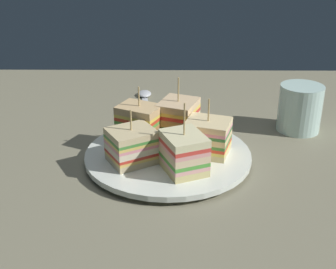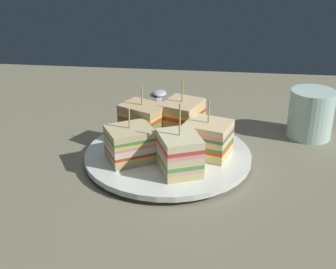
{
  "view_description": "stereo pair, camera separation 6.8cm",
  "coord_description": "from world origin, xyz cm",
  "px_view_note": "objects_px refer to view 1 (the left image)",
  "views": [
    {
      "loc": [
        0.65,
        -61.98,
        33.19
      ],
      "look_at": [
        0.0,
        0.0,
        4.52
      ],
      "focal_mm": 48.58,
      "sensor_mm": 36.0,
      "label": 1
    },
    {
      "loc": [
        7.46,
        -61.54,
        33.19
      ],
      "look_at": [
        0.0,
        0.0,
        4.52
      ],
      "focal_mm": 48.58,
      "sensor_mm": 36.0,
      "label": 2
    }
  ],
  "objects_px": {
    "drinking_glass": "(300,111)",
    "chip_pile": "(166,142)",
    "sandwich_wedge_0": "(208,138)",
    "sandwich_wedge_2": "(140,124)",
    "sandwich_wedge_3": "(132,146)",
    "spoon": "(145,97)",
    "plate": "(168,156)",
    "sandwich_wedge_4": "(184,153)",
    "sandwich_wedge_1": "(178,119)"
  },
  "relations": [
    {
      "from": "plate",
      "to": "sandwich_wedge_0",
      "type": "height_order",
      "value": "sandwich_wedge_0"
    },
    {
      "from": "sandwich_wedge_3",
      "to": "sandwich_wedge_2",
      "type": "bearing_deg",
      "value": 54.12
    },
    {
      "from": "sandwich_wedge_2",
      "to": "chip_pile",
      "type": "xyz_separation_m",
      "value": [
        0.04,
        -0.03,
        -0.02
      ]
    },
    {
      "from": "sandwich_wedge_0",
      "to": "drinking_glass",
      "type": "relative_size",
      "value": 1.06
    },
    {
      "from": "sandwich_wedge_0",
      "to": "drinking_glass",
      "type": "height_order",
      "value": "sandwich_wedge_0"
    },
    {
      "from": "spoon",
      "to": "drinking_glass",
      "type": "relative_size",
      "value": 1.99
    },
    {
      "from": "sandwich_wedge_0",
      "to": "spoon",
      "type": "distance_m",
      "value": 0.3
    },
    {
      "from": "sandwich_wedge_4",
      "to": "drinking_glass",
      "type": "height_order",
      "value": "sandwich_wedge_4"
    },
    {
      "from": "sandwich_wedge_1",
      "to": "sandwich_wedge_2",
      "type": "xyz_separation_m",
      "value": [
        -0.06,
        -0.02,
        -0.0
      ]
    },
    {
      "from": "plate",
      "to": "sandwich_wedge_4",
      "type": "distance_m",
      "value": 0.07
    },
    {
      "from": "sandwich_wedge_2",
      "to": "sandwich_wedge_4",
      "type": "distance_m",
      "value": 0.12
    },
    {
      "from": "sandwich_wedge_2",
      "to": "sandwich_wedge_4",
      "type": "xyz_separation_m",
      "value": [
        0.07,
        -0.09,
        -0.0
      ]
    },
    {
      "from": "sandwich_wedge_0",
      "to": "sandwich_wedge_1",
      "type": "height_order",
      "value": "sandwich_wedge_1"
    },
    {
      "from": "plate",
      "to": "sandwich_wedge_3",
      "type": "distance_m",
      "value": 0.07
    },
    {
      "from": "plate",
      "to": "sandwich_wedge_2",
      "type": "relative_size",
      "value": 2.76
    },
    {
      "from": "sandwich_wedge_2",
      "to": "drinking_glass",
      "type": "xyz_separation_m",
      "value": [
        0.27,
        0.08,
        -0.01
      ]
    },
    {
      "from": "sandwich_wedge_3",
      "to": "spoon",
      "type": "relative_size",
      "value": 0.51
    },
    {
      "from": "sandwich_wedge_4",
      "to": "sandwich_wedge_1",
      "type": "bearing_deg",
      "value": -19.17
    },
    {
      "from": "sandwich_wedge_3",
      "to": "drinking_glass",
      "type": "bearing_deg",
      "value": -2.01
    },
    {
      "from": "sandwich_wedge_0",
      "to": "chip_pile",
      "type": "distance_m",
      "value": 0.07
    },
    {
      "from": "drinking_glass",
      "to": "chip_pile",
      "type": "bearing_deg",
      "value": -154.75
    },
    {
      "from": "sandwich_wedge_0",
      "to": "sandwich_wedge_3",
      "type": "relative_size",
      "value": 1.04
    },
    {
      "from": "plate",
      "to": "sandwich_wedge_2",
      "type": "distance_m",
      "value": 0.07
    },
    {
      "from": "sandwich_wedge_1",
      "to": "sandwich_wedge_2",
      "type": "relative_size",
      "value": 1.1
    },
    {
      "from": "sandwich_wedge_4",
      "to": "sandwich_wedge_3",
      "type": "bearing_deg",
      "value": 48.04
    },
    {
      "from": "sandwich_wedge_2",
      "to": "spoon",
      "type": "relative_size",
      "value": 0.56
    },
    {
      "from": "plate",
      "to": "spoon",
      "type": "relative_size",
      "value": 1.56
    },
    {
      "from": "sandwich_wedge_3",
      "to": "spoon",
      "type": "xyz_separation_m",
      "value": [
        0.0,
        0.3,
        -0.04
      ]
    },
    {
      "from": "plate",
      "to": "sandwich_wedge_0",
      "type": "xyz_separation_m",
      "value": [
        0.06,
        -0.0,
        0.03
      ]
    },
    {
      "from": "drinking_glass",
      "to": "sandwich_wedge_0",
      "type": "bearing_deg",
      "value": -143.61
    },
    {
      "from": "sandwich_wedge_2",
      "to": "sandwich_wedge_3",
      "type": "distance_m",
      "value": 0.07
    },
    {
      "from": "sandwich_wedge_1",
      "to": "sandwich_wedge_0",
      "type": "bearing_deg",
      "value": 56.28
    },
    {
      "from": "sandwich_wedge_1",
      "to": "sandwich_wedge_4",
      "type": "distance_m",
      "value": 0.11
    },
    {
      "from": "plate",
      "to": "sandwich_wedge_1",
      "type": "bearing_deg",
      "value": 74.79
    },
    {
      "from": "sandwich_wedge_0",
      "to": "sandwich_wedge_2",
      "type": "distance_m",
      "value": 0.11
    },
    {
      "from": "plate",
      "to": "sandwich_wedge_1",
      "type": "relative_size",
      "value": 2.52
    },
    {
      "from": "sandwich_wedge_1",
      "to": "sandwich_wedge_4",
      "type": "bearing_deg",
      "value": 24.38
    },
    {
      "from": "sandwich_wedge_1",
      "to": "sandwich_wedge_3",
      "type": "bearing_deg",
      "value": -17.12
    },
    {
      "from": "sandwich_wedge_1",
      "to": "sandwich_wedge_3",
      "type": "distance_m",
      "value": 0.11
    },
    {
      "from": "plate",
      "to": "drinking_glass",
      "type": "distance_m",
      "value": 0.26
    },
    {
      "from": "sandwich_wedge_1",
      "to": "spoon",
      "type": "height_order",
      "value": "sandwich_wedge_1"
    },
    {
      "from": "chip_pile",
      "to": "spoon",
      "type": "distance_m",
      "value": 0.27
    },
    {
      "from": "spoon",
      "to": "drinking_glass",
      "type": "xyz_separation_m",
      "value": [
        0.28,
        -0.15,
        0.03
      ]
    },
    {
      "from": "sandwich_wedge_2",
      "to": "sandwich_wedge_3",
      "type": "height_order",
      "value": "sandwich_wedge_2"
    },
    {
      "from": "sandwich_wedge_1",
      "to": "spoon",
      "type": "xyz_separation_m",
      "value": [
        -0.07,
        0.22,
        -0.04
      ]
    },
    {
      "from": "sandwich_wedge_0",
      "to": "sandwich_wedge_4",
      "type": "height_order",
      "value": "sandwich_wedge_4"
    },
    {
      "from": "sandwich_wedge_0",
      "to": "sandwich_wedge_2",
      "type": "height_order",
      "value": "sandwich_wedge_2"
    },
    {
      "from": "spoon",
      "to": "drinking_glass",
      "type": "bearing_deg",
      "value": -123.93
    },
    {
      "from": "sandwich_wedge_1",
      "to": "sandwich_wedge_3",
      "type": "xyz_separation_m",
      "value": [
        -0.07,
        -0.09,
        -0.01
      ]
    },
    {
      "from": "sandwich_wedge_0",
      "to": "spoon",
      "type": "xyz_separation_m",
      "value": [
        -0.11,
        0.28,
        -0.04
      ]
    }
  ]
}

